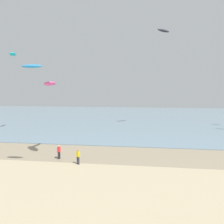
{
  "coord_description": "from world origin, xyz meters",
  "views": [
    {
      "loc": [
        4.11,
        -8.15,
        8.43
      ],
      "look_at": [
        1.49,
        10.77,
        6.47
      ],
      "focal_mm": 36.1,
      "sensor_mm": 36.0,
      "label": 1
    }
  ],
  "objects_px": {
    "kite_aloft_4": "(163,31)",
    "kite_aloft_7": "(13,54)",
    "kite_aloft_3": "(32,66)",
    "person_right_flank": "(59,151)",
    "person_by_waterline": "(78,156)",
    "kite_aloft_1": "(50,84)"
  },
  "relations": [
    {
      "from": "kite_aloft_1",
      "to": "kite_aloft_4",
      "type": "distance_m",
      "value": 29.56
    },
    {
      "from": "person_right_flank",
      "to": "kite_aloft_1",
      "type": "relative_size",
      "value": 0.66
    },
    {
      "from": "kite_aloft_4",
      "to": "kite_aloft_3",
      "type": "bearing_deg",
      "value": 20.0
    },
    {
      "from": "kite_aloft_7",
      "to": "person_right_flank",
      "type": "bearing_deg",
      "value": 28.67
    },
    {
      "from": "person_right_flank",
      "to": "kite_aloft_4",
      "type": "relative_size",
      "value": 0.51
    },
    {
      "from": "kite_aloft_1",
      "to": "kite_aloft_3",
      "type": "bearing_deg",
      "value": -164.32
    },
    {
      "from": "kite_aloft_3",
      "to": "kite_aloft_4",
      "type": "distance_m",
      "value": 33.72
    },
    {
      "from": "kite_aloft_1",
      "to": "kite_aloft_7",
      "type": "height_order",
      "value": "kite_aloft_7"
    },
    {
      "from": "kite_aloft_4",
      "to": "kite_aloft_7",
      "type": "distance_m",
      "value": 30.46
    },
    {
      "from": "kite_aloft_1",
      "to": "kite_aloft_7",
      "type": "relative_size",
      "value": 0.86
    },
    {
      "from": "kite_aloft_1",
      "to": "kite_aloft_3",
      "type": "xyz_separation_m",
      "value": [
        0.91,
        -6.33,
        1.51
      ]
    },
    {
      "from": "kite_aloft_3",
      "to": "kite_aloft_4",
      "type": "relative_size",
      "value": 0.63
    },
    {
      "from": "kite_aloft_1",
      "to": "kite_aloft_3",
      "type": "relative_size",
      "value": 1.23
    },
    {
      "from": "person_by_waterline",
      "to": "kite_aloft_4",
      "type": "relative_size",
      "value": 0.51
    },
    {
      "from": "kite_aloft_3",
      "to": "kite_aloft_7",
      "type": "bearing_deg",
      "value": -55.13
    },
    {
      "from": "kite_aloft_4",
      "to": "kite_aloft_7",
      "type": "relative_size",
      "value": 1.12
    },
    {
      "from": "kite_aloft_1",
      "to": "kite_aloft_4",
      "type": "relative_size",
      "value": 0.77
    },
    {
      "from": "kite_aloft_3",
      "to": "person_right_flank",
      "type": "bearing_deg",
      "value": -98.62
    },
    {
      "from": "kite_aloft_7",
      "to": "kite_aloft_1",
      "type": "bearing_deg",
      "value": 28.67
    },
    {
      "from": "kite_aloft_4",
      "to": "person_right_flank",
      "type": "bearing_deg",
      "value": 16.88
    },
    {
      "from": "kite_aloft_1",
      "to": "person_right_flank",
      "type": "bearing_deg",
      "value": -128.54
    },
    {
      "from": "person_by_waterline",
      "to": "kite_aloft_4",
      "type": "bearing_deg",
      "value": 66.49
    }
  ]
}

